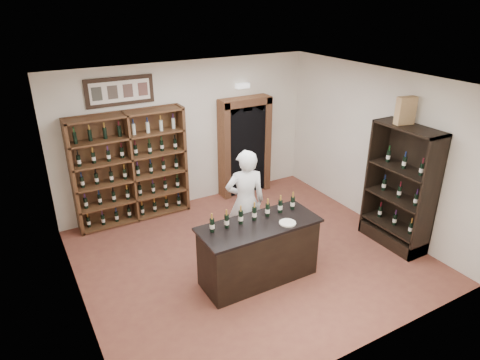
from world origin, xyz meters
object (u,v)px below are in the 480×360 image
Objects in this scene: tasting_counter at (259,252)px; side_cabinet at (399,205)px; shopkeeper at (245,202)px; counter_bottle_0 at (212,225)px; wine_crate at (406,111)px; wine_shelf at (130,167)px.

tasting_counter is 0.85× the size of side_cabinet.
tasting_counter is at bearing 90.17° from shopkeeper.
side_cabinet is (2.72, -0.30, 0.26)m from tasting_counter.
wine_crate is at bearing -4.92° from counter_bottle_0.
side_cabinet reaches higher than tasting_counter.
side_cabinet is 1.68m from wine_crate.
side_cabinet is 2.73m from shopkeeper.
wine_shelf is 5.02m from side_cabinet.
wine_shelf is 5.07m from wine_crate.
side_cabinet is (3.82, -3.23, -0.35)m from wine_shelf.
counter_bottle_0 reaches higher than tasting_counter.
wine_crate is (3.42, -0.29, 1.32)m from counter_bottle_0.
tasting_counter is 6.27× the size of counter_bottle_0.
wine_crate is at bearing 100.56° from side_cabinet.
wine_shelf is 7.33× the size of counter_bottle_0.
wine_shelf is at bearing 152.08° from wine_crate.
wine_shelf is at bearing 97.75° from counter_bottle_0.
wine_shelf reaches higher than tasting_counter.
wine_shelf is 2.82m from counter_bottle_0.
wine_shelf is at bearing 139.79° from side_cabinet.
shopkeeper is (-2.48, 1.13, 0.18)m from side_cabinet.
counter_bottle_0 is 0.14× the size of side_cabinet.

